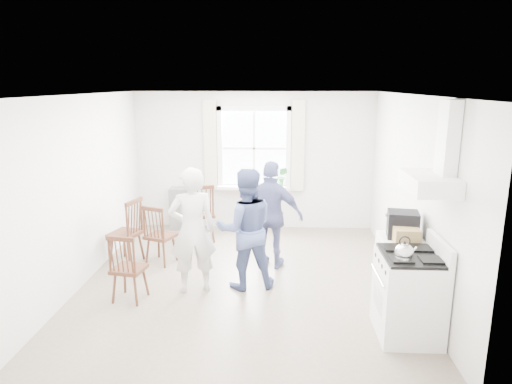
# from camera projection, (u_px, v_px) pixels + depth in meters

# --- Properties ---
(room_shell) EXTENTS (4.62, 5.12, 2.64)m
(room_shell) POSITION_uv_depth(u_px,v_px,m) (244.00, 192.00, 6.23)
(room_shell) COLOR gray
(room_shell) RESTS_ON ground
(window_assembly) EXTENTS (1.88, 0.24, 1.70)m
(window_assembly) POSITION_uv_depth(u_px,v_px,m) (254.00, 153.00, 8.57)
(window_assembly) COLOR white
(window_assembly) RESTS_ON room_shell
(range_hood) EXTENTS (0.45, 0.76, 0.94)m
(range_hood) POSITION_uv_depth(u_px,v_px,m) (435.00, 168.00, 4.68)
(range_hood) COLOR white
(range_hood) RESTS_ON room_shell
(shelf_unit) EXTENTS (0.40, 0.30, 0.80)m
(shelf_unit) POSITION_uv_depth(u_px,v_px,m) (181.00, 208.00, 8.77)
(shelf_unit) COLOR gray
(shelf_unit) RESTS_ON ground
(gas_stove) EXTENTS (0.68, 0.76, 1.12)m
(gas_stove) POSITION_uv_depth(u_px,v_px,m) (409.00, 294.00, 5.01)
(gas_stove) COLOR white
(gas_stove) RESTS_ON ground
(kettle) EXTENTS (0.19, 0.19, 0.27)m
(kettle) POSITION_uv_depth(u_px,v_px,m) (404.00, 252.00, 4.71)
(kettle) COLOR silver
(kettle) RESTS_ON gas_stove
(low_cabinet) EXTENTS (0.50, 0.55, 0.90)m
(low_cabinet) POSITION_uv_depth(u_px,v_px,m) (399.00, 272.00, 5.70)
(low_cabinet) COLOR white
(low_cabinet) RESTS_ON ground
(stereo_stack) EXTENTS (0.41, 0.38, 0.32)m
(stereo_stack) POSITION_uv_depth(u_px,v_px,m) (403.00, 224.00, 5.57)
(stereo_stack) COLOR black
(stereo_stack) RESTS_ON low_cabinet
(cardboard_box) EXTENTS (0.30, 0.22, 0.19)m
(cardboard_box) POSITION_uv_depth(u_px,v_px,m) (407.00, 236.00, 5.35)
(cardboard_box) COLOR #9B7F4B
(cardboard_box) RESTS_ON low_cabinet
(windsor_chair_a) EXTENTS (0.56, 0.55, 1.05)m
(windsor_chair_a) POSITION_uv_depth(u_px,v_px,m) (202.00, 207.00, 7.92)
(windsor_chair_a) COLOR #402114
(windsor_chair_a) RESTS_ON ground
(windsor_chair_b) EXTENTS (0.45, 0.44, 0.92)m
(windsor_chair_b) POSITION_uv_depth(u_px,v_px,m) (124.00, 261.00, 5.73)
(windsor_chair_b) COLOR #402114
(windsor_chair_b) RESTS_ON ground
(windsor_chair_c) EXTENTS (0.54, 0.54, 1.04)m
(windsor_chair_c) POSITION_uv_depth(u_px,v_px,m) (131.00, 224.00, 7.00)
(windsor_chair_c) COLOR #402114
(windsor_chair_c) RESTS_ON ground
(person_left) EXTENTS (0.77, 0.77, 1.70)m
(person_left) POSITION_uv_depth(u_px,v_px,m) (192.00, 231.00, 6.01)
(person_left) COLOR silver
(person_left) RESTS_ON ground
(person_mid) EXTENTS (0.97, 0.97, 1.66)m
(person_mid) POSITION_uv_depth(u_px,v_px,m) (246.00, 229.00, 6.14)
(person_mid) COLOR #4B588B
(person_mid) RESTS_ON ground
(person_right) EXTENTS (1.19, 1.19, 1.64)m
(person_right) POSITION_uv_depth(u_px,v_px,m) (272.00, 215.00, 6.83)
(person_right) COLOR navy
(person_right) RESTS_ON ground
(potted_plant) EXTENTS (0.25, 0.25, 0.37)m
(potted_plant) POSITION_uv_depth(u_px,v_px,m) (282.00, 177.00, 8.56)
(potted_plant) COLOR #337439
(potted_plant) RESTS_ON window_assembly
(windsor_chair_d) EXTENTS (0.52, 0.51, 0.95)m
(windsor_chair_d) POSITION_uv_depth(u_px,v_px,m) (156.00, 229.00, 6.95)
(windsor_chair_d) COLOR #402114
(windsor_chair_d) RESTS_ON ground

